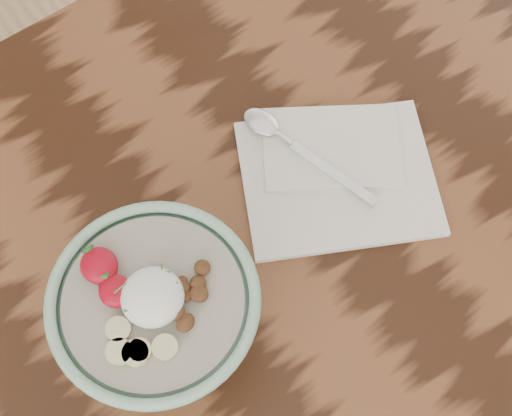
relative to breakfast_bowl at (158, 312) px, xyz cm
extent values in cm
cube|color=black|center=(4.05, 1.97, -9.25)|extent=(160.00, 90.00, 4.00)
cylinder|color=#4C2D19|center=(76.05, 38.97, -46.75)|extent=(7.00, 7.00, 71.00)
cylinder|color=#8BBB9D|center=(0.02, -0.02, -6.58)|extent=(9.41, 9.41, 1.34)
torus|color=#8BBB9D|center=(0.02, -0.02, 4.40)|extent=(21.39, 21.39, 1.23)
cylinder|color=#ABA48D|center=(0.02, -0.02, 3.73)|extent=(18.14, 18.14, 1.12)
ellipsoid|color=white|center=(0.09, -0.11, 5.49)|extent=(6.24, 6.24, 3.43)
ellipsoid|color=#9D0716|center=(-2.48, 2.65, 5.18)|extent=(3.24, 3.57, 1.78)
cone|color=#286623|center=(-2.48, 4.11, 5.48)|extent=(1.40, 1.03, 1.52)
ellipsoid|color=#9D0716|center=(-2.40, 5.81, 5.30)|extent=(3.68, 4.05, 2.03)
cone|color=#286623|center=(-2.40, 7.47, 5.60)|extent=(1.40, 1.03, 1.52)
cylinder|color=beige|center=(-1.59, -4.74, 4.69)|extent=(2.53, 2.53, 0.70)
cylinder|color=beige|center=(-4.14, -3.53, 4.69)|extent=(2.61, 2.61, 0.70)
cylinder|color=beige|center=(-4.26, -0.63, 4.69)|extent=(2.48, 2.48, 0.70)
cylinder|color=beige|center=(-3.67, -3.54, 4.69)|extent=(2.30, 2.30, 0.70)
cylinder|color=beige|center=(-5.36, -2.50, 4.69)|extent=(2.59, 2.59, 0.70)
ellipsoid|color=#5A321A|center=(2.86, -1.70, 4.77)|extent=(1.73, 1.64, 0.71)
ellipsoid|color=#5A321A|center=(4.51, -1.37, 4.87)|extent=(1.86, 1.88, 0.98)
ellipsoid|color=#5A321A|center=(3.32, -0.41, 4.77)|extent=(1.70, 1.71, 1.01)
ellipsoid|color=#5A321A|center=(3.27, -0.25, 4.78)|extent=(1.72, 1.56, 0.85)
ellipsoid|color=#5A321A|center=(2.84, -0.85, 4.94)|extent=(2.28, 2.10, 1.34)
ellipsoid|color=#5A321A|center=(1.12, -2.49, 5.00)|extent=(2.34, 2.46, 1.63)
ellipsoid|color=#5A321A|center=(1.14, -2.36, 4.78)|extent=(1.90, 1.92, 1.06)
ellipsoid|color=#5A321A|center=(4.02, -2.33, 4.96)|extent=(1.95, 2.10, 1.01)
ellipsoid|color=#5A321A|center=(2.65, -0.08, 4.97)|extent=(2.43, 2.38, 1.47)
ellipsoid|color=#5A321A|center=(5.79, -0.27, 4.87)|extent=(2.13, 2.13, 1.21)
ellipsoid|color=#5A321A|center=(1.29, -4.00, 5.01)|extent=(2.47, 2.18, 1.08)
cylinder|color=#487531|center=(-0.23, 0.61, 6.29)|extent=(1.96, 0.45, 0.25)
cylinder|color=#487531|center=(-1.98, 2.21, 6.29)|extent=(1.53, 0.30, 0.23)
cylinder|color=#487531|center=(2.46, 0.19, 6.29)|extent=(0.77, 1.87, 0.25)
cylinder|color=#487531|center=(-1.65, -0.95, 6.29)|extent=(1.13, 1.16, 0.23)
cylinder|color=#487531|center=(-2.14, -0.50, 6.29)|extent=(1.62, 1.43, 0.25)
cylinder|color=#487531|center=(-0.50, 0.40, 6.29)|extent=(1.64, 1.31, 0.25)
cylinder|color=#487531|center=(2.25, 1.34, 6.29)|extent=(0.88, 1.27, 0.23)
cylinder|color=#487531|center=(-0.43, -0.50, 6.29)|extent=(1.72, 0.76, 0.24)
cylinder|color=#487531|center=(0.39, 2.27, 6.29)|extent=(1.17, 0.37, 0.22)
cylinder|color=#487531|center=(0.09, -1.99, 6.29)|extent=(1.25, 0.59, 0.22)
cylinder|color=#487531|center=(2.30, 1.18, 6.29)|extent=(1.18, 1.04, 0.23)
cylinder|color=#487531|center=(0.38, -0.46, 6.29)|extent=(0.26, 1.99, 0.25)
cube|color=white|center=(27.66, 3.39, -6.80)|extent=(29.57, 27.68, 0.90)
cube|color=white|center=(29.46, 7.00, -6.08)|extent=(20.76, 19.27, 0.54)
cube|color=silver|center=(27.12, 3.86, -5.61)|extent=(4.46, 12.64, 0.39)
cylinder|color=silver|center=(25.05, 11.63, -5.42)|extent=(1.61, 3.42, 0.78)
ellipsoid|color=silver|center=(24.23, 14.72, -5.28)|extent=(4.59, 5.79, 1.06)
camera|label=1|loc=(-3.91, -22.58, 71.84)|focal=50.00mm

